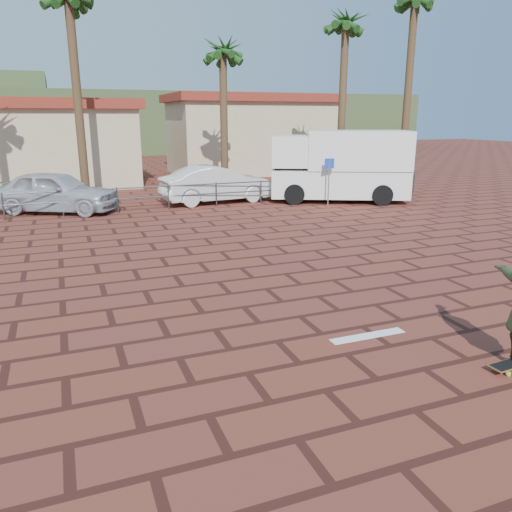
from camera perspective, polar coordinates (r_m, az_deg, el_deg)
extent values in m
plane|color=maroon|center=(9.49, 5.07, -6.90)|extent=(120.00, 120.00, 0.00)
cube|color=white|center=(8.88, 12.65, -8.89)|extent=(1.40, 0.22, 0.01)
cylinder|color=#47494F|center=(20.19, -26.93, 5.04)|extent=(0.06, 0.06, 1.00)
cylinder|color=#47494F|center=(20.08, -21.25, 5.63)|extent=(0.06, 0.06, 1.00)
cylinder|color=#47494F|center=(20.18, -15.55, 6.16)|extent=(0.06, 0.06, 1.00)
cylinder|color=#47494F|center=(20.47, -9.96, 6.62)|extent=(0.06, 0.06, 1.00)
cylinder|color=#47494F|center=(20.94, -4.55, 7.01)|extent=(0.06, 0.06, 1.00)
cylinder|color=#47494F|center=(21.60, 0.57, 7.32)|extent=(0.06, 0.06, 1.00)
cylinder|color=#47494F|center=(22.41, 5.37, 7.56)|extent=(0.06, 0.06, 1.00)
cylinder|color=#47494F|center=(23.36, 9.80, 7.73)|extent=(0.06, 0.06, 1.00)
cylinder|color=#47494F|center=(24.45, 13.87, 7.85)|extent=(0.06, 0.06, 1.00)
cylinder|color=#47494F|center=(25.64, 17.58, 7.92)|extent=(0.06, 0.06, 1.00)
cylinder|color=#47494F|center=(20.40, -10.02, 7.87)|extent=(24.00, 0.05, 0.05)
cylinder|color=#47494F|center=(20.46, -9.96, 6.76)|extent=(24.00, 0.05, 0.05)
cylinder|color=brown|center=(22.86, -19.67, 15.97)|extent=(0.36, 0.36, 8.20)
cylinder|color=brown|center=(24.50, -3.68, 14.74)|extent=(0.36, 0.36, 6.50)
sphere|color=#22521B|center=(24.67, -3.82, 22.42)|extent=(2.40, 2.40, 2.40)
cylinder|color=brown|center=(25.38, 9.79, 16.05)|extent=(0.36, 0.36, 7.80)
sphere|color=#22521B|center=(25.73, 10.24, 24.87)|extent=(2.40, 2.40, 2.40)
cylinder|color=brown|center=(26.25, 16.90, 16.70)|extent=(0.36, 0.36, 8.80)
cube|color=beige|center=(29.95, -25.66, 11.04)|extent=(12.00, 7.00, 4.00)
cube|color=maroon|center=(29.91, -26.18, 15.32)|extent=(12.60, 7.60, 0.50)
cube|color=beige|center=(34.03, -0.70, 13.34)|extent=(10.00, 6.00, 4.50)
cube|color=maroon|center=(34.02, -0.72, 17.55)|extent=(10.60, 6.60, 0.50)
cube|color=#384C28|center=(57.97, -17.92, 14.31)|extent=(70.00, 18.00, 6.00)
cube|color=silver|center=(8.32, 26.30, -11.46)|extent=(0.07, 0.19, 0.03)
cylinder|color=#95DC2E|center=(8.28, 26.88, -11.93)|extent=(0.07, 0.04, 0.07)
cylinder|color=#95DC2E|center=(8.40, 25.67, -11.38)|extent=(0.07, 0.04, 0.07)
cube|color=white|center=(22.65, 9.40, 8.31)|extent=(6.34, 4.63, 1.20)
cube|color=white|center=(22.61, 11.53, 11.80)|extent=(5.00, 4.09, 1.63)
cube|color=white|center=(22.40, 4.18, 11.89)|extent=(2.58, 2.90, 1.31)
cube|color=black|center=(22.44, 2.32, 10.68)|extent=(0.83, 1.71, 0.71)
cylinder|color=black|center=(21.45, 4.41, 7.05)|extent=(0.92, 0.64, 0.87)
cylinder|color=black|center=(23.71, 4.33, 7.87)|extent=(0.92, 0.64, 0.87)
cylinder|color=black|center=(21.83, 14.24, 6.76)|extent=(0.92, 0.64, 0.87)
cylinder|color=black|center=(24.06, 13.26, 7.61)|extent=(0.92, 0.64, 0.87)
imported|color=#B6B9BE|center=(21.03, -21.93, 6.84)|extent=(5.12, 3.93, 1.63)
imported|color=silver|center=(21.95, -4.49, 8.19)|extent=(4.95, 2.10, 1.59)
cylinder|color=gray|center=(20.99, 8.30, 8.24)|extent=(0.05, 0.05, 1.96)
cube|color=#193FB2|center=(20.91, 8.39, 10.43)|extent=(0.40, 0.09, 0.40)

